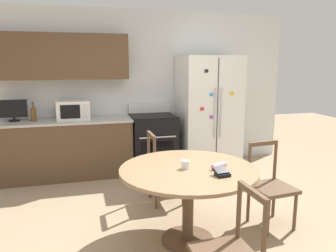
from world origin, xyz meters
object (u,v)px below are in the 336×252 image
refrigerator (208,113)px  oven_range (153,142)px  countertop_tv (13,110)px  dining_chair_far (164,169)px  candle_glass (185,165)px  wallet (222,173)px  counter_bottle (33,114)px  dining_chair_right (270,187)px  microwave (74,110)px

refrigerator → oven_range: (-0.94, 0.05, -0.46)m
refrigerator → oven_range: size_ratio=1.72×
refrigerator → countertop_tv: 3.02m
oven_range → dining_chair_far: size_ratio=1.20×
candle_glass → wallet: size_ratio=0.57×
oven_range → counter_bottle: 1.88m
dining_chair_right → candle_glass: dining_chair_right is taller
microwave → countertop_tv: size_ratio=1.24×
refrigerator → dining_chair_right: bearing=-93.1°
refrigerator → oven_range: refrigerator is taller
countertop_tv → dining_chair_right: size_ratio=0.43×
dining_chair_far → candle_glass: dining_chair_far is taller
counter_bottle → dining_chair_right: (2.62, -2.20, -0.57)m
wallet → countertop_tv: bearing=129.5°
oven_range → dining_chair_right: 2.31m
refrigerator → microwave: (-2.16, 0.09, 0.11)m
countertop_tv → microwave: bearing=-3.0°
dining_chair_far → candle_glass: (-0.04, -0.98, 0.36)m
counter_bottle → dining_chair_far: (1.66, -1.31, -0.57)m
countertop_tv → dining_chair_far: 2.45m
refrigerator → dining_chair_far: refrigerator is taller
oven_range → dining_chair_right: size_ratio=1.20×
microwave → wallet: 2.89m
microwave → candle_glass: 2.53m
counter_bottle → dining_chair_far: size_ratio=0.31×
dining_chair_right → candle_glass: (-1.00, -0.09, 0.36)m
microwave → wallet: (1.30, -2.57, -0.26)m
counter_bottle → oven_range: bearing=-1.1°
microwave → countertop_tv: 0.85m
countertop_tv → wallet: countertop_tv is taller
counter_bottle → candle_glass: size_ratio=3.48×
candle_glass → dining_chair_right: bearing=5.4°
counter_bottle → microwave: bearing=0.1°
dining_chair_right → wallet: bearing=20.3°
oven_range → wallet: size_ratio=7.61×
candle_glass → oven_range: bearing=85.5°
counter_bottle → dining_chair_far: 2.19m
counter_bottle → dining_chair_far: counter_bottle is taller
refrigerator → counter_bottle: refrigerator is taller
oven_range → counter_bottle: bearing=178.9°
oven_range → countertop_tv: size_ratio=2.77×
counter_bottle → dining_chair_right: counter_bottle is taller
oven_range → wallet: (0.08, -2.53, 0.31)m
microwave → candle_glass: size_ratio=5.98×
dining_chair_right → wallet: 0.90m
countertop_tv → candle_glass: countertop_tv is taller
oven_range → microwave: bearing=178.3°
candle_glass → dining_chair_far: bearing=87.9°
countertop_tv → candle_glass: (1.90, -2.34, -0.28)m
refrigerator → counter_bottle: size_ratio=6.63×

